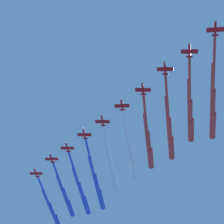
# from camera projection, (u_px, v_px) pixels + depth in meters

# --- Properties ---
(jet_lead) EXTENTS (13.31, 83.98, 3.84)m
(jet_lead) POSITION_uv_depth(u_px,v_px,m) (213.00, 105.00, 254.79)
(jet_lead) COLOR red
(jet_port_inner) EXTENTS (12.55, 72.87, 3.92)m
(jet_port_inner) POSITION_uv_depth(u_px,v_px,m) (190.00, 112.00, 257.90)
(jet_port_inner) COLOR red
(jet_starboard_inner) EXTENTS (12.61, 79.07, 3.94)m
(jet_starboard_inner) POSITION_uv_depth(u_px,v_px,m) (170.00, 130.00, 270.43)
(jet_starboard_inner) COLOR red
(jet_port_mid) EXTENTS (12.93, 72.66, 3.94)m
(jet_port_mid) POSITION_uv_depth(u_px,v_px,m) (148.00, 143.00, 274.78)
(jet_port_mid) COLOR red
(jet_starboard_mid) EXTENTS (12.04, 73.45, 3.84)m
(jet_starboard_mid) POSITION_uv_depth(u_px,v_px,m) (131.00, 155.00, 284.27)
(jet_starboard_mid) COLOR red
(jet_port_outer) EXTENTS (13.41, 72.85, 3.91)m
(jet_port_outer) POSITION_uv_depth(u_px,v_px,m) (111.00, 168.00, 292.74)
(jet_port_outer) COLOR red
(jet_starboard_outer) EXTENTS (14.11, 84.43, 3.87)m
(jet_starboard_outer) POSITION_uv_depth(u_px,v_px,m) (97.00, 185.00, 307.67)
(jet_starboard_outer) COLOR red
(jet_trail_port) EXTENTS (12.55, 79.04, 3.88)m
(jet_trail_port) POSITION_uv_depth(u_px,v_px,m) (82.00, 192.00, 313.99)
(jet_trail_port) COLOR red
(jet_trail_starboard) EXTENTS (11.76, 71.70, 3.84)m
(jet_trail_starboard) POSITION_uv_depth(u_px,v_px,m) (66.00, 197.00, 320.50)
(jet_trail_starboard) COLOR red
(jet_tail_end) EXTENTS (12.03, 76.36, 3.87)m
(jet_tail_end) POSITION_uv_depth(u_px,v_px,m) (53.00, 212.00, 330.01)
(jet_tail_end) COLOR red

